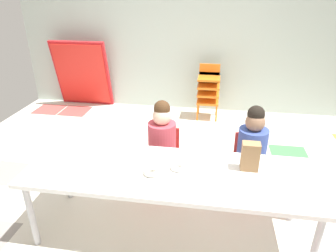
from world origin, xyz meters
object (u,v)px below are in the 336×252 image
paper_bag_brown (250,156)px  donut_powdered_on_plate (152,172)px  folded_activity_table (82,74)px  donut_powdered_loose (178,167)px  craft_table (170,176)px  seated_child_middle_seat (252,145)px  kid_chair_orange_stack (208,88)px  paper_plate_near_edge (152,174)px  seated_child_near_camera (162,138)px

paper_bag_brown → donut_powdered_on_plate: bearing=-164.9°
folded_activity_table → donut_powdered_loose: bearing=-54.0°
craft_table → donut_powdered_loose: donut_powdered_loose is taller
seated_child_middle_seat → donut_powdered_loose: 0.82m
craft_table → donut_powdered_loose: (0.05, 0.03, 0.06)m
kid_chair_orange_stack → paper_plate_near_edge: 2.58m
paper_bag_brown → donut_powdered_on_plate: size_ratio=1.78×
folded_activity_table → donut_powdered_loose: 3.24m
seated_child_near_camera → paper_plate_near_edge: (0.04, -0.66, 0.04)m
paper_plate_near_edge → donut_powdered_on_plate: donut_powdered_on_plate is taller
craft_table → seated_child_middle_seat: 0.88m
seated_child_near_camera → paper_bag_brown: 0.89m
seated_child_near_camera → donut_powdered_on_plate: size_ratio=7.41×
paper_plate_near_edge → donut_powdered_loose: bearing=31.9°
paper_bag_brown → donut_powdered_on_plate: paper_bag_brown is taller
seated_child_near_camera → seated_child_middle_seat: 0.82m
donut_powdered_loose → folded_activity_table: bearing=126.0°
seated_child_near_camera → donut_powdered_on_plate: 0.66m
kid_chair_orange_stack → donut_powdered_on_plate: kid_chair_orange_stack is taller
craft_table → folded_activity_table: size_ratio=2.01×
craft_table → seated_child_near_camera: (-0.16, 0.58, 0.01)m
kid_chair_orange_stack → paper_bag_brown: (0.38, -2.37, 0.24)m
seated_child_near_camera → donut_powdered_loose: seated_child_near_camera is taller
seated_child_near_camera → kid_chair_orange_stack: bearing=79.1°
kid_chair_orange_stack → donut_powdered_loose: bearing=-93.5°
folded_activity_table → kid_chair_orange_stack: bearing=-4.7°
donut_powdered_loose → craft_table: bearing=-146.7°
seated_child_middle_seat → donut_powdered_loose: bearing=-137.7°
seated_child_near_camera → paper_plate_near_edge: size_ratio=5.10×
seated_child_middle_seat → seated_child_near_camera: bearing=180.0°
seated_child_near_camera → kid_chair_orange_stack: seated_child_near_camera is taller
paper_plate_near_edge → donut_powdered_loose: size_ratio=1.53×
folded_activity_table → donut_powdered_on_plate: (1.73, -2.73, 0.08)m
donut_powdered_on_plate → folded_activity_table: bearing=122.3°
paper_bag_brown → paper_plate_near_edge: 0.74m
seated_child_middle_seat → kid_chair_orange_stack: (-0.45, 1.90, -0.10)m
folded_activity_table → paper_plate_near_edge: (1.73, -2.73, 0.06)m
kid_chair_orange_stack → donut_powdered_loose: kid_chair_orange_stack is taller
seated_child_near_camera → folded_activity_table: folded_activity_table is taller
seated_child_near_camera → kid_chair_orange_stack: 1.94m
craft_table → seated_child_near_camera: 0.61m
craft_table → kid_chair_orange_stack: kid_chair_orange_stack is taller
paper_bag_brown → donut_powdered_loose: (-0.53, -0.08, -0.09)m
donut_powdered_on_plate → kid_chair_orange_stack: bearing=82.7°
donut_powdered_loose → paper_plate_near_edge: bearing=-148.1°
seated_child_middle_seat → paper_plate_near_edge: seated_child_middle_seat is taller
folded_activity_table → seated_child_near_camera: bearing=-50.8°
craft_table → paper_bag_brown: bearing=11.2°
donut_powdered_on_plate → donut_powdered_loose: size_ratio=1.05×
folded_activity_table → donut_powdered_loose: (1.90, -2.62, 0.07)m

